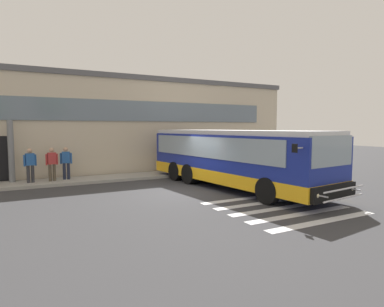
{
  "coord_description": "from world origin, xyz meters",
  "views": [
    {
      "loc": [
        -5.93,
        -12.49,
        2.83
      ],
      "look_at": [
        1.62,
        1.87,
        1.5
      ],
      "focal_mm": 29.85,
      "sensor_mm": 36.0,
      "label": 1
    }
  ],
  "objects_px": {
    "bus_main_foreground": "(232,159)",
    "safety_bollard_yellow": "(212,168)",
    "passenger_near_column": "(30,164)",
    "passenger_by_doorway": "(52,163)",
    "entry_support_column": "(11,151)",
    "passenger_at_curb_edge": "(66,161)"
  },
  "relations": [
    {
      "from": "bus_main_foreground",
      "to": "safety_bollard_yellow",
      "type": "xyz_separation_m",
      "value": [
        1.17,
        3.76,
        -0.88
      ]
    },
    {
      "from": "bus_main_foreground",
      "to": "passenger_near_column",
      "type": "bearing_deg",
      "value": 149.93
    },
    {
      "from": "bus_main_foreground",
      "to": "passenger_by_doorway",
      "type": "distance_m",
      "value": 8.93
    },
    {
      "from": "entry_support_column",
      "to": "passenger_near_column",
      "type": "relative_size",
      "value": 1.81
    },
    {
      "from": "entry_support_column",
      "to": "passenger_by_doorway",
      "type": "distance_m",
      "value": 1.98
    },
    {
      "from": "passenger_near_column",
      "to": "passenger_at_curb_edge",
      "type": "xyz_separation_m",
      "value": [
        1.67,
        0.29,
        0.03
      ]
    },
    {
      "from": "entry_support_column",
      "to": "safety_bollard_yellow",
      "type": "bearing_deg",
      "value": -9.81
    },
    {
      "from": "bus_main_foreground",
      "to": "passenger_near_column",
      "type": "height_order",
      "value": "bus_main_foreground"
    },
    {
      "from": "passenger_by_doorway",
      "to": "passenger_at_curb_edge",
      "type": "distance_m",
      "value": 0.75
    },
    {
      "from": "entry_support_column",
      "to": "passenger_at_curb_edge",
      "type": "distance_m",
      "value": 2.56
    },
    {
      "from": "bus_main_foreground",
      "to": "passenger_near_column",
      "type": "relative_size",
      "value": 6.5
    },
    {
      "from": "entry_support_column",
      "to": "bus_main_foreground",
      "type": "bearing_deg",
      "value": -31.04
    },
    {
      "from": "entry_support_column",
      "to": "safety_bollard_yellow",
      "type": "height_order",
      "value": "entry_support_column"
    },
    {
      "from": "passenger_by_doorway",
      "to": "passenger_at_curb_edge",
      "type": "height_order",
      "value": "same"
    },
    {
      "from": "entry_support_column",
      "to": "passenger_at_curb_edge",
      "type": "xyz_separation_m",
      "value": [
        2.47,
        -0.38,
        -0.55
      ]
    },
    {
      "from": "passenger_near_column",
      "to": "passenger_by_doorway",
      "type": "xyz_separation_m",
      "value": [
        0.97,
        0.01,
        0.0
      ]
    },
    {
      "from": "bus_main_foreground",
      "to": "passenger_near_column",
      "type": "distance_m",
      "value": 9.75
    },
    {
      "from": "passenger_at_curb_edge",
      "to": "safety_bollard_yellow",
      "type": "bearing_deg",
      "value": -10.14
    },
    {
      "from": "entry_support_column",
      "to": "passenger_near_column",
      "type": "height_order",
      "value": "entry_support_column"
    },
    {
      "from": "passenger_at_curb_edge",
      "to": "safety_bollard_yellow",
      "type": "relative_size",
      "value": 1.86
    },
    {
      "from": "entry_support_column",
      "to": "bus_main_foreground",
      "type": "height_order",
      "value": "entry_support_column"
    },
    {
      "from": "passenger_near_column",
      "to": "safety_bollard_yellow",
      "type": "bearing_deg",
      "value": -6.69
    }
  ]
}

